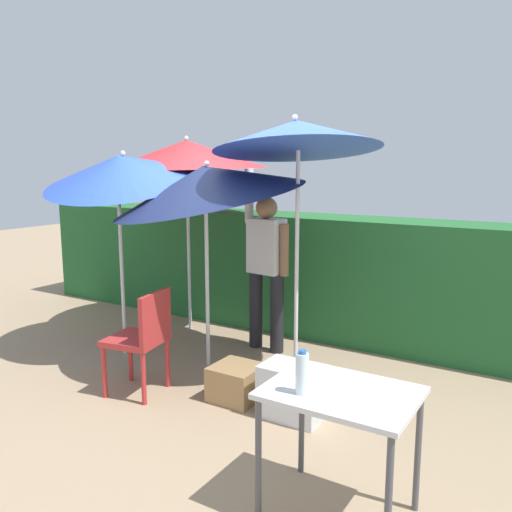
% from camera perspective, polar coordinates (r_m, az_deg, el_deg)
% --- Properties ---
extents(ground_plane, '(24.00, 24.00, 0.00)m').
position_cam_1_polar(ground_plane, '(4.89, -1.89, -13.32)').
color(ground_plane, '#9E8466').
extents(hedge_row, '(8.00, 0.70, 1.35)m').
position_cam_1_polar(hedge_row, '(6.10, 6.81, -2.05)').
color(hedge_row, '#23602D').
rests_on(hedge_row, ground_plane).
extents(umbrella_rainbow, '(1.54, 1.52, 2.24)m').
position_cam_1_polar(umbrella_rainbow, '(5.37, -14.34, 9.03)').
color(umbrella_rainbow, silver).
rests_on(umbrella_rainbow, ground_plane).
extents(umbrella_orange, '(1.48, 1.47, 2.43)m').
position_cam_1_polar(umbrella_orange, '(4.64, 4.38, 12.74)').
color(umbrella_orange, silver).
rests_on(umbrella_orange, ground_plane).
extents(umbrella_yellow, '(1.85, 1.82, 2.17)m').
position_cam_1_polar(umbrella_yellow, '(4.91, -5.35, 7.80)').
color(umbrella_yellow, silver).
rests_on(umbrella_yellow, ground_plane).
extents(umbrella_navy, '(1.84, 1.84, 2.23)m').
position_cam_1_polar(umbrella_navy, '(6.10, -7.46, 10.71)').
color(umbrella_navy, silver).
rests_on(umbrella_navy, ground_plane).
extents(person_vendor, '(0.56, 0.27, 1.88)m').
position_cam_1_polar(person_vendor, '(5.45, 1.12, -0.63)').
color(person_vendor, black).
rests_on(person_vendor, ground_plane).
extents(chair_plastic, '(0.51, 0.51, 0.89)m').
position_cam_1_polar(chair_plastic, '(4.59, -12.06, -8.33)').
color(chair_plastic, '#B72D2D').
rests_on(chair_plastic, ground_plane).
extents(cooler_box, '(0.48, 0.33, 0.41)m').
position_cam_1_polar(cooler_box, '(4.21, 3.98, -14.28)').
color(cooler_box, silver).
rests_on(cooler_box, ground_plane).
extents(crate_cardboard, '(0.39, 0.38, 0.29)m').
position_cam_1_polar(crate_cardboard, '(4.51, -2.09, -13.40)').
color(crate_cardboard, '#9E7A4C').
rests_on(crate_cardboard, ground_plane).
extents(folding_table, '(0.80, 0.60, 0.73)m').
position_cam_1_polar(folding_table, '(3.01, 9.05, -15.57)').
color(folding_table, '#4C4C51').
rests_on(folding_table, ground_plane).
extents(bottle_water, '(0.07, 0.07, 0.24)m').
position_cam_1_polar(bottle_water, '(2.86, 4.96, -12.40)').
color(bottle_water, silver).
rests_on(bottle_water, folding_table).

